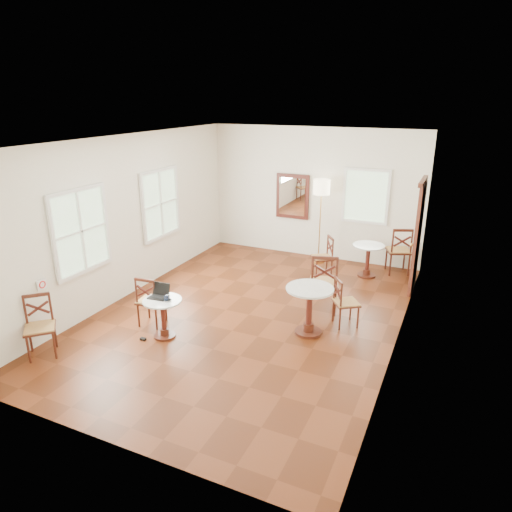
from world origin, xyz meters
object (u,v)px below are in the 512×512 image
at_px(cafe_table_near, 163,314).
at_px(chair_back_a, 399,250).
at_px(chair_mid_a, 324,282).
at_px(laptop, 160,294).
at_px(cafe_table_back, 368,257).
at_px(chair_back_b, 323,257).
at_px(chair_near_a, 151,300).
at_px(water_glass, 167,298).
at_px(navy_mug, 167,298).
at_px(cafe_table_mid, 309,305).
at_px(chair_mid_b, 345,302).
at_px(chair_near_b, 40,327).
at_px(floor_lamp, 321,193).
at_px(power_adapter, 143,339).
at_px(mouse, 169,299).

distance_m(cafe_table_near, chair_back_a, 5.31).
height_order(chair_mid_a, laptop, chair_mid_a).
xyz_separation_m(cafe_table_back, chair_back_b, (-0.85, -0.40, 0.00)).
distance_m(chair_near_a, water_glass, 0.67).
bearing_deg(navy_mug, chair_back_a, 56.70).
bearing_deg(water_glass, cafe_table_mid, 29.38).
distance_m(cafe_table_mid, water_glass, 2.23).
xyz_separation_m(chair_mid_b, navy_mug, (-2.43, -1.56, 0.27)).
relative_size(chair_near_a, chair_back_a, 0.85).
relative_size(cafe_table_back, navy_mug, 7.00).
relative_size(chair_back_a, chair_back_b, 1.19).
relative_size(chair_back_a, water_glass, 9.14).
distance_m(cafe_table_back, laptop, 4.61).
relative_size(cafe_table_back, chair_near_b, 0.76).
bearing_deg(chair_back_b, floor_lamp, 168.10).
relative_size(cafe_table_near, power_adapter, 7.07).
xyz_separation_m(cafe_table_near, chair_near_b, (-1.33, -1.18, 0.06)).
height_order(chair_back_b, mouse, chair_back_b).
distance_m(chair_back_b, mouse, 3.81).
bearing_deg(chair_back_a, chair_mid_b, 58.79).
xyz_separation_m(cafe_table_mid, power_adapter, (-2.30, -1.30, -0.48)).
height_order(chair_near_b, power_adapter, chair_near_b).
distance_m(chair_mid_a, floor_lamp, 2.80).
height_order(chair_mid_a, navy_mug, chair_mid_a).
relative_size(chair_mid_a, chair_mid_b, 1.30).
xyz_separation_m(navy_mug, water_glass, (0.04, -0.04, 0.02)).
bearing_deg(cafe_table_back, navy_mug, -120.52).
bearing_deg(water_glass, cafe_table_near, 166.94).
distance_m(cafe_table_back, water_glass, 4.60).
distance_m(cafe_table_mid, chair_near_b, 4.07).
relative_size(mouse, water_glass, 0.76).
xyz_separation_m(cafe_table_back, mouse, (-2.28, -3.92, 0.23)).
xyz_separation_m(cafe_table_near, cafe_table_mid, (2.05, 1.06, 0.10)).
bearing_deg(floor_lamp, chair_mid_b, -64.98).
bearing_deg(power_adapter, chair_near_b, -139.01).
distance_m(cafe_table_back, chair_back_a, 0.73).
xyz_separation_m(chair_back_a, water_glass, (-2.84, -4.43, 0.18)).
relative_size(chair_mid_b, chair_back_a, 0.81).
xyz_separation_m(chair_near_a, power_adapter, (0.19, -0.50, -0.42)).
bearing_deg(cafe_table_near, cafe_table_back, 58.81).
distance_m(chair_near_b, chair_mid_a, 4.60).
relative_size(cafe_table_back, chair_mid_a, 0.64).
relative_size(chair_near_b, chair_mid_b, 1.10).
bearing_deg(chair_mid_a, chair_near_b, 26.18).
bearing_deg(chair_mid_a, power_adapter, 27.16).
bearing_deg(cafe_table_near, chair_near_a, 148.91).
bearing_deg(chair_mid_b, chair_back_a, -44.78).
distance_m(chair_near_b, power_adapter, 1.51).
distance_m(cafe_table_mid, chair_mid_a, 0.90).
relative_size(chair_mid_b, mouse, 9.71).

